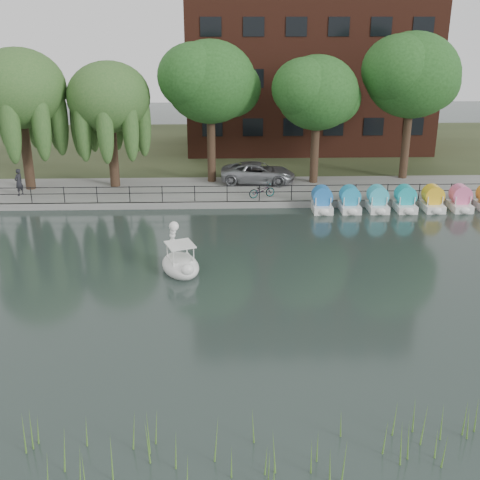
{
  "coord_description": "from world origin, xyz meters",
  "views": [
    {
      "loc": [
        -0.36,
        -22.49,
        11.35
      ],
      "look_at": [
        0.5,
        4.0,
        1.3
      ],
      "focal_mm": 45.0,
      "sensor_mm": 36.0,
      "label": 1
    }
  ],
  "objects_px": {
    "minivan": "(258,171)",
    "bicycle": "(262,190)",
    "pedestrian": "(19,180)",
    "swan_boat": "(180,262)"
  },
  "relations": [
    {
      "from": "swan_boat",
      "to": "minivan",
      "type": "bearing_deg",
      "value": 52.18
    },
    {
      "from": "minivan",
      "to": "bicycle",
      "type": "relative_size",
      "value": 3.35
    },
    {
      "from": "pedestrian",
      "to": "swan_boat",
      "type": "relative_size",
      "value": 0.66
    },
    {
      "from": "bicycle",
      "to": "swan_boat",
      "type": "relative_size",
      "value": 0.57
    },
    {
      "from": "bicycle",
      "to": "swan_boat",
      "type": "height_order",
      "value": "swan_boat"
    },
    {
      "from": "bicycle",
      "to": "swan_boat",
      "type": "distance_m",
      "value": 11.49
    },
    {
      "from": "minivan",
      "to": "pedestrian",
      "type": "relative_size",
      "value": 2.91
    },
    {
      "from": "minivan",
      "to": "bicycle",
      "type": "bearing_deg",
      "value": -173.19
    },
    {
      "from": "minivan",
      "to": "swan_boat",
      "type": "height_order",
      "value": "swan_boat"
    },
    {
      "from": "pedestrian",
      "to": "swan_boat",
      "type": "height_order",
      "value": "pedestrian"
    }
  ]
}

